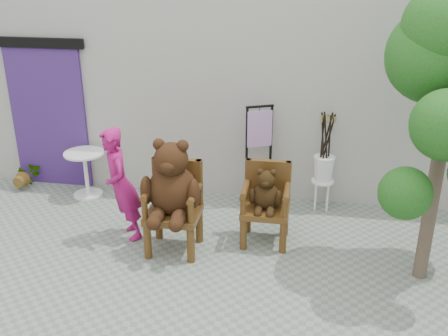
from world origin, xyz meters
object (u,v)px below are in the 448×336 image
object	(u,v)px
chair_small	(266,197)
display_stand	(258,168)
cafe_table	(86,169)
person	(121,185)
stool_bucket	(324,168)
chair_big	(172,190)

from	to	relation	value
chair_small	display_stand	world-z (taller)	display_stand
cafe_table	display_stand	world-z (taller)	display_stand
cafe_table	display_stand	xyz separation A→B (m)	(2.61, 0.13, 0.14)
person	stool_bucket	distance (m)	2.84
display_stand	stool_bucket	xyz separation A→B (m)	(0.93, 0.00, 0.06)
person	stool_bucket	world-z (taller)	person
chair_small	person	size ratio (longest dim) A/B	0.69
person	cafe_table	size ratio (longest dim) A/B	2.14
chair_big	person	world-z (taller)	person
person	display_stand	size ratio (longest dim) A/B	1.00
person	cafe_table	world-z (taller)	person
chair_small	stool_bucket	bearing A→B (deg)	54.99
chair_big	cafe_table	bearing A→B (deg)	142.66
chair_small	cafe_table	xyz separation A→B (m)	(-2.82, 0.90, -0.18)
person	display_stand	xyz separation A→B (m)	(1.61, 1.26, -0.17)
cafe_table	display_stand	bearing A→B (deg)	2.85
display_stand	stool_bucket	size ratio (longest dim) A/B	1.04
person	cafe_table	distance (m)	1.54
chair_small	cafe_table	distance (m)	2.96
cafe_table	display_stand	size ratio (longest dim) A/B	0.47
person	display_stand	world-z (taller)	display_stand
stool_bucket	chair_small	bearing A→B (deg)	-125.01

